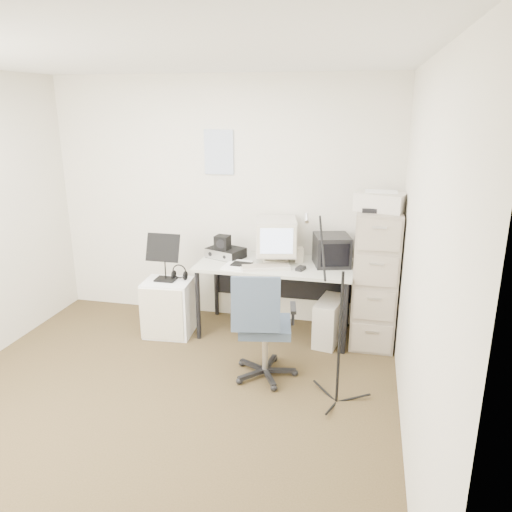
% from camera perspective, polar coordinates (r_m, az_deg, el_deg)
% --- Properties ---
extents(floor, '(3.60, 3.60, 0.01)m').
position_cam_1_polar(floor, '(4.07, -11.00, -16.39)').
color(floor, '#3B2F1A').
rests_on(floor, ground).
extents(ceiling, '(3.60, 3.60, 0.01)m').
position_cam_1_polar(ceiling, '(3.42, -13.52, 21.33)').
color(ceiling, white).
rests_on(ceiling, ground).
extents(wall_back, '(3.60, 0.02, 2.50)m').
position_cam_1_polar(wall_back, '(5.19, -3.89, 6.26)').
color(wall_back, beige).
rests_on(wall_back, ground).
extents(wall_right, '(0.02, 3.60, 2.50)m').
position_cam_1_polar(wall_right, '(3.25, 18.11, -1.16)').
color(wall_right, beige).
rests_on(wall_right, ground).
extents(wall_calendar, '(0.30, 0.02, 0.44)m').
position_cam_1_polar(wall_calendar, '(5.11, -4.26, 11.75)').
color(wall_calendar, white).
rests_on(wall_calendar, wall_back).
extents(filing_cabinet, '(0.40, 0.60, 1.30)m').
position_cam_1_polar(filing_cabinet, '(4.83, 13.44, -2.39)').
color(filing_cabinet, gray).
rests_on(filing_cabinet, floor).
extents(printer, '(0.48, 0.39, 0.16)m').
position_cam_1_polar(printer, '(4.60, 14.07, 6.04)').
color(printer, '#B4AFA3').
rests_on(printer, filing_cabinet).
extents(desk, '(1.50, 0.70, 0.73)m').
position_cam_1_polar(desk, '(4.97, 2.18, -4.86)').
color(desk, '#BABBAB').
rests_on(desk, floor).
extents(crt_monitor, '(0.46, 0.48, 0.42)m').
position_cam_1_polar(crt_monitor, '(4.86, 2.29, 1.82)').
color(crt_monitor, '#B4AFA3').
rests_on(crt_monitor, desk).
extents(crt_tv, '(0.40, 0.41, 0.29)m').
position_cam_1_polar(crt_tv, '(4.82, 8.64, 0.67)').
color(crt_tv, black).
rests_on(crt_tv, desk).
extents(desk_speaker, '(0.10, 0.10, 0.15)m').
position_cam_1_polar(desk_speaker, '(4.88, 4.93, 0.13)').
color(desk_speaker, beige).
rests_on(desk_speaker, desk).
extents(keyboard, '(0.50, 0.31, 0.03)m').
position_cam_1_polar(keyboard, '(4.69, 1.04, -1.29)').
color(keyboard, '#B4AFA3').
rests_on(keyboard, desk).
extents(mouse, '(0.09, 0.12, 0.03)m').
position_cam_1_polar(mouse, '(4.66, 5.12, -1.42)').
color(mouse, black).
rests_on(mouse, desk).
extents(radio_receiver, '(0.41, 0.36, 0.10)m').
position_cam_1_polar(radio_receiver, '(5.03, -3.46, 0.39)').
color(radio_receiver, black).
rests_on(radio_receiver, desk).
extents(radio_speaker, '(0.15, 0.15, 0.14)m').
position_cam_1_polar(radio_speaker, '(4.96, -3.85, 1.58)').
color(radio_speaker, black).
rests_on(radio_speaker, radio_receiver).
extents(papers, '(0.25, 0.33, 0.02)m').
position_cam_1_polar(papers, '(4.76, -2.15, -1.07)').
color(papers, white).
rests_on(papers, desk).
extents(pc_tower, '(0.29, 0.49, 0.43)m').
position_cam_1_polar(pc_tower, '(4.88, 8.36, -7.35)').
color(pc_tower, '#B4AFA3').
rests_on(pc_tower, floor).
extents(office_chair, '(0.63, 0.63, 0.95)m').
position_cam_1_polar(office_chair, '(4.15, 1.05, -7.84)').
color(office_chair, '#3D4758').
rests_on(office_chair, floor).
extents(side_cart, '(0.48, 0.39, 0.56)m').
position_cam_1_polar(side_cart, '(5.04, -9.95, -5.83)').
color(side_cart, white).
rests_on(side_cart, floor).
extents(music_stand, '(0.37, 0.28, 0.48)m').
position_cam_1_polar(music_stand, '(4.89, -10.41, -0.07)').
color(music_stand, black).
rests_on(music_stand, side_cart).
extents(headphones, '(0.20, 0.20, 0.03)m').
position_cam_1_polar(headphones, '(4.96, -8.74, -2.08)').
color(headphones, black).
rests_on(headphones, side_cart).
extents(mic_stand, '(0.02, 0.02, 1.39)m').
position_cam_1_polar(mic_stand, '(3.76, 9.66, -7.08)').
color(mic_stand, black).
rests_on(mic_stand, floor).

